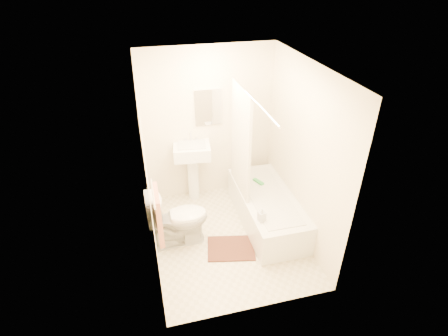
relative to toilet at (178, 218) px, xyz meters
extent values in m
plane|color=beige|center=(0.68, -0.10, -0.40)|extent=(2.40, 2.40, 0.00)
plane|color=white|center=(0.68, -0.10, 2.00)|extent=(2.40, 2.40, 0.00)
cube|color=beige|center=(0.68, 1.10, 0.80)|extent=(2.00, 0.02, 2.40)
cube|color=beige|center=(-0.32, -0.10, 0.80)|extent=(0.02, 2.40, 2.40)
cube|color=beige|center=(1.68, -0.10, 0.80)|extent=(0.02, 2.40, 2.40)
cube|color=white|center=(0.68, 1.08, 1.10)|extent=(0.40, 0.03, 0.55)
cylinder|color=silver|center=(0.98, 0.00, 1.60)|extent=(0.03, 1.70, 0.03)
cube|color=silver|center=(0.98, 0.40, 0.82)|extent=(0.04, 0.80, 1.55)
cylinder|color=silver|center=(-0.28, -0.35, 0.70)|extent=(0.02, 0.60, 0.02)
cube|color=#CC7266|center=(-0.25, -0.35, 0.38)|extent=(0.06, 0.45, 0.66)
cylinder|color=white|center=(-0.25, 0.02, 0.30)|extent=(0.11, 0.12, 0.12)
imported|color=silver|center=(0.00, 0.00, 0.00)|extent=(0.82, 0.47, 0.80)
cube|color=#553225|center=(0.65, -0.33, -0.39)|extent=(0.71, 0.59, 0.02)
imported|color=silver|center=(1.04, -0.40, 0.17)|extent=(0.10, 0.10, 0.19)
cube|color=green|center=(1.29, 0.44, 0.09)|extent=(0.13, 0.20, 0.04)
camera|label=1|loc=(-0.30, -3.69, 3.01)|focal=28.00mm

